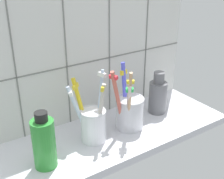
# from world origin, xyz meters

# --- Properties ---
(counter_slab) EXTENTS (0.64, 0.22, 0.02)m
(counter_slab) POSITION_xyz_m (0.00, 0.00, 0.01)
(counter_slab) COLOR silver
(counter_slab) RESTS_ON ground
(tile_wall_back) EXTENTS (0.64, 0.02, 0.45)m
(tile_wall_back) POSITION_xyz_m (0.00, 0.12, 0.22)
(tile_wall_back) COLOR silver
(tile_wall_back) RESTS_ON ground
(toothbrush_cup_left) EXTENTS (0.10, 0.07, 0.17)m
(toothbrush_cup_left) POSITION_xyz_m (-0.06, 0.00, 0.07)
(toothbrush_cup_left) COLOR white
(toothbrush_cup_left) RESTS_ON counter_slab
(toothbrush_cup_right) EXTENTS (0.11, 0.09, 0.18)m
(toothbrush_cup_right) POSITION_xyz_m (0.05, 0.00, 0.07)
(toothbrush_cup_right) COLOR silver
(toothbrush_cup_right) RESTS_ON counter_slab
(ceramic_vase) EXTENTS (0.05, 0.05, 0.12)m
(ceramic_vase) POSITION_xyz_m (0.17, 0.02, 0.07)
(ceramic_vase) COLOR slate
(ceramic_vase) RESTS_ON counter_slab
(soap_bottle) EXTENTS (0.05, 0.05, 0.13)m
(soap_bottle) POSITION_xyz_m (-0.19, -0.03, 0.08)
(soap_bottle) COLOR green
(soap_bottle) RESTS_ON counter_slab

